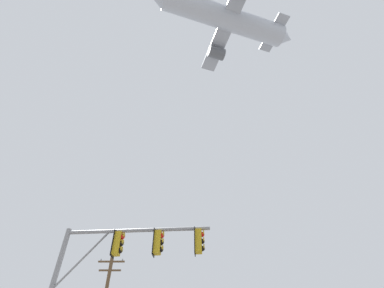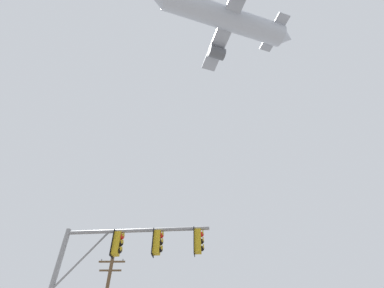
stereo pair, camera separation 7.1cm
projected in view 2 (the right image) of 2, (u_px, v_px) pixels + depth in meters
name	position (u px, v px, depth m)	size (l,w,h in m)	color
signal_pole_near	(115.00, 266.00, 10.68)	(5.94, 0.69, 6.65)	gray
airplane	(225.00, 18.00, 52.94)	(28.56, 22.06, 7.92)	#B7BCC6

